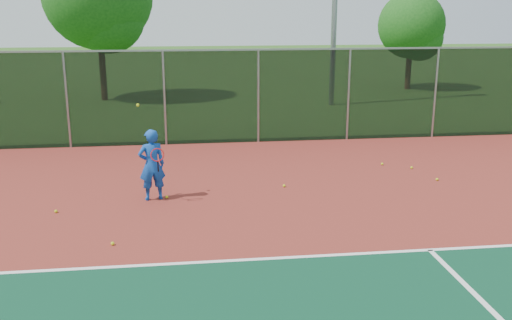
% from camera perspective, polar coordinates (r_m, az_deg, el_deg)
% --- Properties ---
extents(court_apron, '(30.00, 20.00, 0.02)m').
position_cam_1_polar(court_apron, '(9.53, 8.16, -12.05)').
color(court_apron, maroon).
rests_on(court_apron, ground).
extents(fence_back, '(30.00, 0.06, 3.03)m').
position_cam_1_polar(fence_back, '(18.52, 0.23, 6.49)').
color(fence_back, black).
rests_on(fence_back, court_apron).
extents(tennis_player, '(0.68, 0.68, 2.23)m').
position_cam_1_polar(tennis_player, '(13.19, -10.37, -0.46)').
color(tennis_player, '#1249AD').
rests_on(tennis_player, court_apron).
extents(practice_ball_0, '(0.07, 0.07, 0.07)m').
position_cam_1_polar(practice_ball_0, '(15.32, 17.66, -1.85)').
color(practice_ball_0, '#BCCD17').
rests_on(practice_ball_0, court_apron).
extents(practice_ball_1, '(0.07, 0.07, 0.07)m').
position_cam_1_polar(practice_ball_1, '(16.23, 15.30, -0.74)').
color(practice_ball_1, '#BCCD17').
rests_on(practice_ball_1, court_apron).
extents(practice_ball_2, '(0.07, 0.07, 0.07)m').
position_cam_1_polar(practice_ball_2, '(14.10, 2.83, -2.59)').
color(practice_ball_2, '#BCCD17').
rests_on(practice_ball_2, court_apron).
extents(practice_ball_3, '(0.07, 0.07, 0.07)m').
position_cam_1_polar(practice_ball_3, '(11.08, -14.15, -8.11)').
color(practice_ball_3, '#BCCD17').
rests_on(practice_ball_3, court_apron).
extents(practice_ball_5, '(0.07, 0.07, 0.07)m').
position_cam_1_polar(practice_ball_5, '(13.10, -19.37, -4.86)').
color(practice_ball_5, '#BCCD17').
rests_on(practice_ball_5, court_apron).
extents(practice_ball_7, '(0.07, 0.07, 0.07)m').
position_cam_1_polar(practice_ball_7, '(16.41, 12.50, -0.38)').
color(practice_ball_7, '#BCCD17').
rests_on(practice_ball_7, court_apron).
extents(practice_ball_8, '(0.07, 0.07, 0.07)m').
position_cam_1_polar(practice_ball_8, '(13.43, -8.92, -3.67)').
color(practice_ball_8, '#BCCD17').
rests_on(practice_ball_8, court_apron).
extents(tree_back_left, '(5.03, 5.03, 7.39)m').
position_cam_1_polar(tree_back_left, '(28.05, -15.35, 15.21)').
color(tree_back_left, '#372714').
rests_on(tree_back_left, ground).
extents(tree_back_mid, '(3.50, 3.50, 5.14)m').
position_cam_1_polar(tree_back_mid, '(31.94, 15.48, 12.58)').
color(tree_back_mid, '#372714').
rests_on(tree_back_mid, ground).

